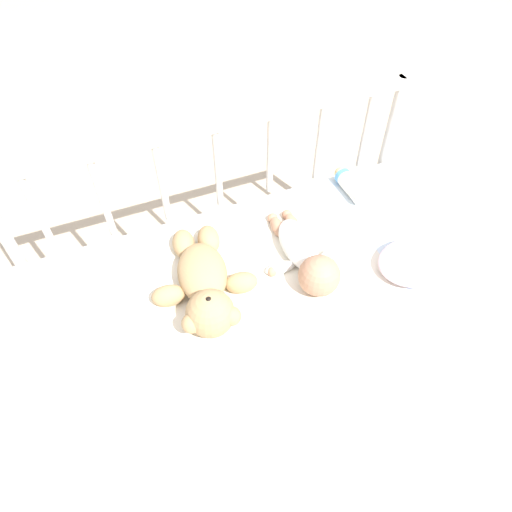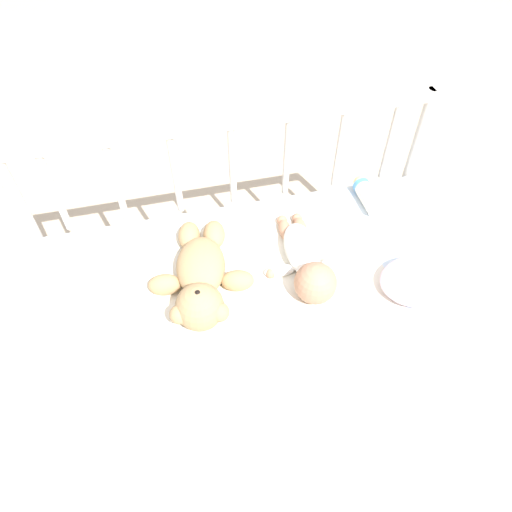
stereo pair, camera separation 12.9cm
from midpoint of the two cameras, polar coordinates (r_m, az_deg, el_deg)
The scene contains 8 objects.
ground_plane at distance 1.71m, azimuth 2.24°, elevation -11.61°, with size 12.00×12.00×0.00m, color #C6B293.
crib_mattress at distance 1.52m, azimuth 2.50°, elevation -7.41°, with size 1.32×0.58×0.45m.
crib_rail at distance 1.47m, azimuth -0.39°, elevation 9.72°, with size 1.32×0.04×0.77m.
blanket at distance 1.34m, azimuth 1.78°, elevation -1.55°, with size 0.77×0.50×0.01m.
teddy_bear at distance 1.25m, azimuth -4.04°, elevation -2.83°, with size 0.30×0.41×0.13m.
baby at distance 1.31m, azimuth 9.16°, elevation -0.89°, with size 0.24×0.37×0.12m.
small_pillow at distance 1.37m, azimuth 22.38°, elevation -3.02°, with size 0.23×0.18×0.06m.
baby_bottle at distance 1.58m, azimuth 15.98°, elevation 7.31°, with size 0.06×0.16×0.06m.
Camera 2 is at (-0.20, -0.82, 1.49)m, focal length 32.00 mm.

